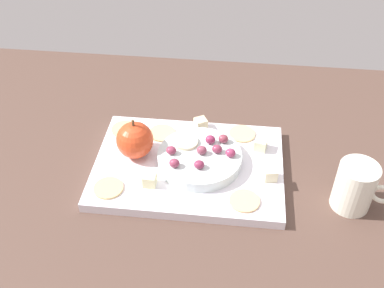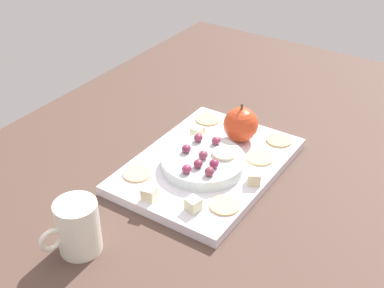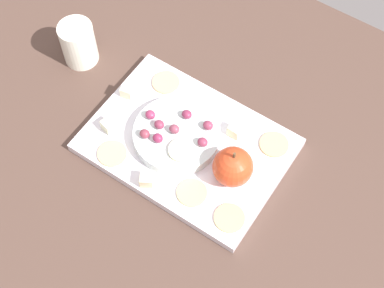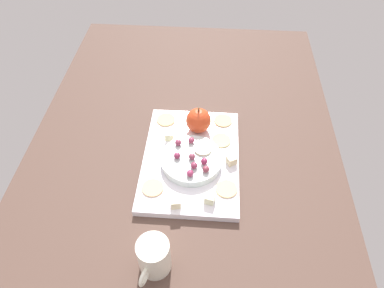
# 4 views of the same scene
# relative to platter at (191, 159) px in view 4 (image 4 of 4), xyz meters

# --- Properties ---
(table) EXTENTS (1.32, 0.87, 0.03)m
(table) POSITION_rel_platter_xyz_m (-0.03, -0.02, -0.02)
(table) COLOR #4F3930
(table) RESTS_ON ground
(platter) EXTENTS (0.35, 0.25, 0.02)m
(platter) POSITION_rel_platter_xyz_m (0.00, 0.00, 0.00)
(platter) COLOR white
(platter) RESTS_ON table
(serving_dish) EXTENTS (0.16, 0.16, 0.02)m
(serving_dish) POSITION_rel_platter_xyz_m (0.02, 0.00, 0.02)
(serving_dish) COLOR silver
(serving_dish) RESTS_ON platter
(apple_whole) EXTENTS (0.07, 0.07, 0.07)m
(apple_whole) POSITION_rel_platter_xyz_m (-0.10, 0.01, 0.04)
(apple_whole) COLOR #D34320
(apple_whole) RESTS_ON platter
(apple_stem) EXTENTS (0.01, 0.01, 0.01)m
(apple_stem) POSITION_rel_platter_xyz_m (-0.10, 0.01, 0.09)
(apple_stem) COLOR brown
(apple_stem) RESTS_ON apple_whole
(cheese_cube_0) EXTENTS (0.02, 0.02, 0.02)m
(cheese_cube_0) POSITION_rel_platter_xyz_m (-0.06, -0.06, 0.02)
(cheese_cube_0) COLOR beige
(cheese_cube_0) RESTS_ON platter
(cheese_cube_1) EXTENTS (0.03, 0.03, 0.02)m
(cheese_cube_1) POSITION_rel_platter_xyz_m (0.15, -0.02, 0.02)
(cheese_cube_1) COLOR beige
(cheese_cube_1) RESTS_ON platter
(cheese_cube_2) EXTENTS (0.03, 0.03, 0.02)m
(cheese_cube_2) POSITION_rel_platter_xyz_m (0.13, 0.05, 0.02)
(cheese_cube_2) COLOR beige
(cheese_cube_2) RESTS_ON platter
(cheese_cube_3) EXTENTS (0.03, 0.03, 0.02)m
(cheese_cube_3) POSITION_rel_platter_xyz_m (0.01, 0.11, 0.02)
(cheese_cube_3) COLOR beige
(cheese_cube_3) RESTS_ON platter
(cracker_0) EXTENTS (0.05, 0.05, 0.00)m
(cracker_0) POSITION_rel_platter_xyz_m (0.10, 0.09, 0.01)
(cracker_0) COLOR #E2BC82
(cracker_0) RESTS_ON platter
(cracker_1) EXTENTS (0.05, 0.05, 0.00)m
(cracker_1) POSITION_rel_platter_xyz_m (-0.06, 0.08, 0.01)
(cracker_1) COLOR #D8C581
(cracker_1) RESTS_ON platter
(cracker_2) EXTENTS (0.05, 0.05, 0.00)m
(cracker_2) POSITION_rel_platter_xyz_m (-0.13, -0.08, 0.01)
(cracker_2) COLOR #DEBE7D
(cracker_2) RESTS_ON platter
(cracker_3) EXTENTS (0.05, 0.05, 0.00)m
(cracker_3) POSITION_rel_platter_xyz_m (0.11, -0.09, 0.01)
(cracker_3) COLOR #E5B781
(cracker_3) RESTS_ON platter
(cracker_4) EXTENTS (0.05, 0.05, 0.00)m
(cracker_4) POSITION_rel_platter_xyz_m (-0.14, 0.08, 0.01)
(cracker_4) COLOR #DDBC7C
(cracker_4) RESTS_ON platter
(grape_0) EXTENTS (0.02, 0.02, 0.02)m
(grape_0) POSITION_rel_platter_xyz_m (-0.03, -0.00, 0.04)
(grape_0) COLOR #8C334D
(grape_0) RESTS_ON serving_dish
(grape_1) EXTENTS (0.02, 0.02, 0.02)m
(grape_1) POSITION_rel_platter_xyz_m (-0.02, -0.04, 0.04)
(grape_1) COLOR #8C3650
(grape_1) RESTS_ON serving_dish
(grape_2) EXTENTS (0.02, 0.02, 0.02)m
(grape_2) POSITION_rel_platter_xyz_m (0.06, 0.04, 0.04)
(grape_2) COLOR #873748
(grape_2) RESTS_ON serving_dish
(grape_3) EXTENTS (0.02, 0.02, 0.02)m
(grape_3) POSITION_rel_platter_xyz_m (0.02, 0.00, 0.04)
(grape_3) COLOR #883F53
(grape_3) RESTS_ON serving_dish
(grape_4) EXTENTS (0.02, 0.02, 0.02)m
(grape_4) POSITION_rel_platter_xyz_m (0.02, -0.03, 0.04)
(grape_4) COLOR #822B4A
(grape_4) RESTS_ON serving_dish
(grape_5) EXTENTS (0.02, 0.02, 0.02)m
(grape_5) POSITION_rel_platter_xyz_m (0.04, 0.04, 0.04)
(grape_5) COLOR #8C2A4E
(grape_5) RESTS_ON serving_dish
(grape_6) EXTENTS (0.02, 0.02, 0.02)m
(grape_6) POSITION_rel_platter_xyz_m (0.08, 0.00, 0.04)
(grape_6) COLOR #983155
(grape_6) RESTS_ON serving_dish
(grape_7) EXTENTS (0.02, 0.02, 0.02)m
(grape_7) POSITION_rel_platter_xyz_m (0.05, 0.01, 0.04)
(grape_7) COLOR #85304A
(grape_7) RESTS_ON serving_dish
(apple_slice_0) EXTENTS (0.05, 0.05, 0.01)m
(apple_slice_0) POSITION_rel_platter_xyz_m (-0.01, 0.03, 0.03)
(apple_slice_0) COLOR beige
(apple_slice_0) RESTS_ON serving_dish
(cup) EXTENTS (0.10, 0.07, 0.09)m
(cup) POSITION_rel_platter_xyz_m (0.29, -0.06, 0.04)
(cup) COLOR white
(cup) RESTS_ON table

